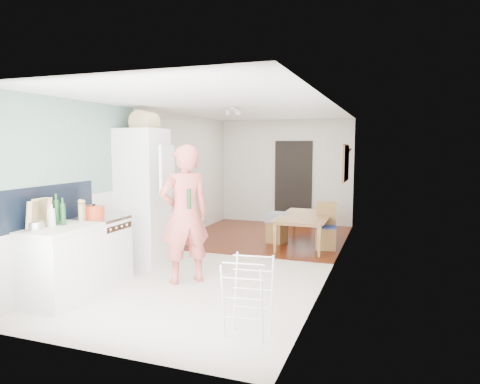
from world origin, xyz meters
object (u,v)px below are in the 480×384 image
Objects in this scene: stool at (277,233)px; person at (185,202)px; dining_chair at (326,226)px; drying_rack at (248,298)px; dining_table at (307,233)px.

person is at bearing -102.29° from stool.
person is 3.06m from dining_chair.
person reaches higher than drying_rack.
dining_chair is at bearing -166.11° from person.
person reaches higher than dining_chair.
stool is at bearing 85.67° from dining_table.
person is 2.61× the size of dining_chair.
dining_chair is (1.56, 2.54, -0.69)m from person.
stool is 0.52× the size of drying_rack.
dining_table reaches higher than stool.
person reaches higher than stool.
drying_rack is (0.18, -4.02, 0.15)m from dining_table.
person is 3.06m from dining_table.
drying_rack is at bearing -100.54° from dining_chair.
dining_table is (1.18, 2.68, -0.87)m from person.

